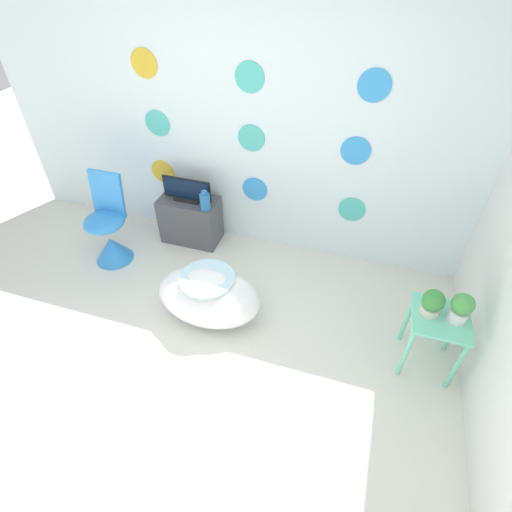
{
  "coord_description": "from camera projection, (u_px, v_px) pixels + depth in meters",
  "views": [
    {
      "loc": [
        1.04,
        -1.17,
        2.68
      ],
      "look_at": [
        0.37,
        0.96,
        0.72
      ],
      "focal_mm": 28.0,
      "sensor_mm": 36.0,
      "label": 1
    }
  ],
  "objects": [
    {
      "name": "ground_plane",
      "position": [
        166.0,
        406.0,
        2.84
      ],
      "size": [
        12.0,
        12.0,
        0.0
      ],
      "primitive_type": "plane",
      "color": "silver"
    },
    {
      "name": "potted_plant_right",
      "position": [
        461.0,
        308.0,
        2.67
      ],
      "size": [
        0.15,
        0.15,
        0.23
      ],
      "color": "white",
      "rests_on": "side_table"
    },
    {
      "name": "tv",
      "position": [
        187.0,
        191.0,
        3.89
      ],
      "size": [
        0.5,
        0.12,
        0.24
      ],
      "color": "black",
      "rests_on": "tv_cabinet"
    },
    {
      "name": "bathtub",
      "position": [
        209.0,
        296.0,
        3.32
      ],
      "size": [
        0.88,
        0.55,
        0.47
      ],
      "color": "white",
      "rests_on": "ground_plane"
    },
    {
      "name": "wall_back_dotted",
      "position": [
        252.0,
        119.0,
        3.43
      ],
      "size": [
        5.04,
        0.05,
        2.6
      ],
      "color": "white",
      "rests_on": "ground_plane"
    },
    {
      "name": "vase",
      "position": [
        205.0,
        201.0,
        3.78
      ],
      "size": [
        0.1,
        0.1,
        0.2
      ],
      "color": "#2D72B7",
      "rests_on": "tv_cabinet"
    },
    {
      "name": "potted_plant_left",
      "position": [
        433.0,
        303.0,
        2.73
      ],
      "size": [
        0.15,
        0.15,
        0.21
      ],
      "color": "beige",
      "rests_on": "side_table"
    },
    {
      "name": "chair",
      "position": [
        109.0,
        235.0,
        3.85
      ],
      "size": [
        0.39,
        0.39,
        0.9
      ],
      "color": "#338CE0",
      "rests_on": "ground_plane"
    },
    {
      "name": "side_table",
      "position": [
        437.0,
        327.0,
        2.84
      ],
      "size": [
        0.39,
        0.4,
        0.53
      ],
      "color": "#72D8B7",
      "rests_on": "ground_plane"
    },
    {
      "name": "tv_cabinet",
      "position": [
        191.0,
        220.0,
        4.11
      ],
      "size": [
        0.59,
        0.32,
        0.49
      ],
      "color": "#4C4C51",
      "rests_on": "ground_plane"
    }
  ]
}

